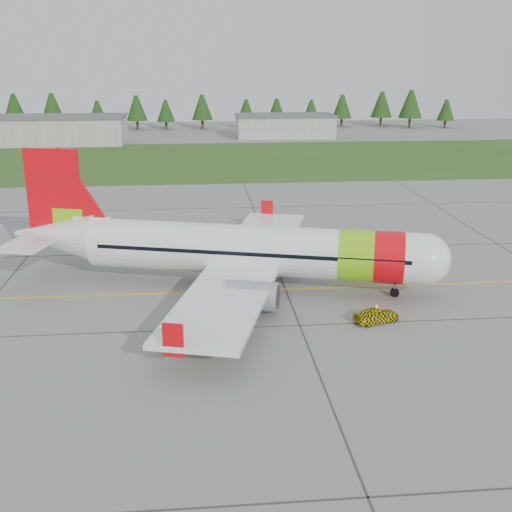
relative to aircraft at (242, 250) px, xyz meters
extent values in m
plane|color=gray|center=(-6.26, -8.96, -3.42)|extent=(320.00, 320.00, 0.00)
cylinder|color=white|center=(0.92, -0.26, 0.05)|extent=(29.18, 12.08, 4.36)
sphere|color=white|center=(14.92, -4.20, 0.05)|extent=(4.36, 4.36, 4.36)
cone|color=white|center=(-16.85, 4.74, 0.44)|extent=(8.72, 6.32, 4.36)
cube|color=black|center=(15.24, -4.29, 0.44)|extent=(2.51, 3.28, 0.63)
cylinder|color=#83D20F|center=(9.54, -2.68, 0.05)|extent=(4.00, 5.06, 4.44)
cylinder|color=red|center=(12.12, -3.41, 0.05)|extent=(3.57, 4.94, 4.44)
cube|color=white|center=(0.38, -0.11, -1.18)|extent=(15.62, 36.12, 0.40)
cube|color=red|center=(4.12, 17.32, -0.57)|extent=(1.35, 0.56, 2.24)
cube|color=red|center=(-5.51, -16.93, -0.57)|extent=(1.35, 0.56, 2.24)
cylinder|color=gray|center=(3.66, 5.36, -1.80)|extent=(4.51, 3.35, 2.35)
cylinder|color=gray|center=(0.33, -6.48, -1.80)|extent=(4.51, 3.35, 2.35)
cube|color=red|center=(-16.63, 4.68, 4.19)|extent=(5.06, 1.78, 8.50)
cube|color=#83D20F|center=(-15.45, 4.35, 1.73)|extent=(2.93, 1.24, 2.68)
cube|color=white|center=(-17.39, 4.89, 0.72)|extent=(6.93, 13.35, 0.25)
cylinder|color=slate|center=(12.77, -3.59, -2.64)|extent=(0.20, 0.20, 1.57)
cylinder|color=black|center=(12.77, -3.59, -3.04)|extent=(0.82, 0.51, 0.76)
cylinder|color=slate|center=(0.15, 3.21, -2.36)|extent=(0.25, 0.25, 2.13)
cylinder|color=black|center=(-0.28, 3.33, -2.84)|extent=(1.26, 0.80, 1.16)
cylinder|color=slate|center=(-1.54, -2.82, -2.36)|extent=(0.25, 0.25, 2.13)
cylinder|color=black|center=(-1.97, -2.70, -2.84)|extent=(1.26, 0.80, 1.16)
imported|color=yellow|center=(9.68, -8.89, -1.64)|extent=(1.58, 1.73, 3.55)
cube|color=#30561E|center=(-6.26, 73.04, -3.40)|extent=(320.00, 50.00, 0.03)
cube|color=gold|center=(-6.26, -0.96, -3.41)|extent=(120.00, 0.25, 0.02)
cube|color=#A8A8A3|center=(-36.26, 101.04, -0.42)|extent=(32.00, 14.00, 6.00)
cube|color=#A8A8A3|center=(18.74, 109.04, -0.82)|extent=(24.00, 12.00, 5.20)
camera|label=1|loc=(-3.80, -53.47, 16.24)|focal=45.00mm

